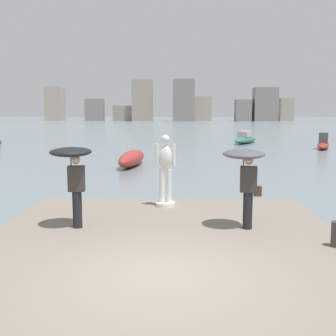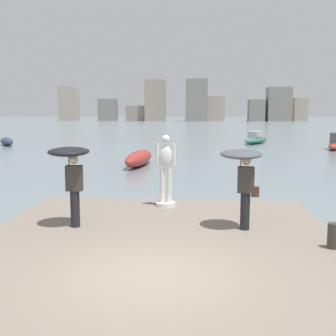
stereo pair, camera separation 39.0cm
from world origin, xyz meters
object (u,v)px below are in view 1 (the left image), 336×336
at_px(onlooker_left, 73,165).
at_px(boat_far, 132,158).
at_px(boat_near, 245,139).
at_px(boat_mid, 323,143).
at_px(onlooker_right, 246,167).
at_px(statue_white_figure, 165,173).

bearing_deg(onlooker_left, boat_far, 91.02).
relative_size(boat_near, boat_mid, 1.19).
bearing_deg(boat_near, onlooker_right, -98.98).
bearing_deg(boat_near, statue_white_figure, -103.22).
relative_size(onlooker_left, boat_far, 0.38).
distance_m(onlooker_left, onlooker_right, 4.03).
height_order(statue_white_figure, onlooker_left, statue_white_figure).
bearing_deg(onlooker_right, boat_near, 81.02).
bearing_deg(onlooker_left, boat_near, 74.18).
bearing_deg(boat_far, boat_near, 62.09).
bearing_deg(statue_white_figure, boat_far, 100.96).
bearing_deg(boat_far, onlooker_right, -73.46).
xyz_separation_m(onlooker_left, boat_mid, (14.74, 26.07, -1.44)).
bearing_deg(boat_mid, onlooker_right, -112.35).
xyz_separation_m(onlooker_left, onlooker_right, (4.03, 0.02, -0.04)).
xyz_separation_m(onlooker_right, boat_mid, (10.71, 26.05, -1.40)).
bearing_deg(boat_far, boat_mid, 37.74).
height_order(onlooker_left, boat_far, onlooker_left).
bearing_deg(onlooker_left, onlooker_right, 0.32).
relative_size(onlooker_left, boat_mid, 0.42).
distance_m(onlooker_right, boat_mid, 28.20).
bearing_deg(boat_far, onlooker_left, -88.98).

